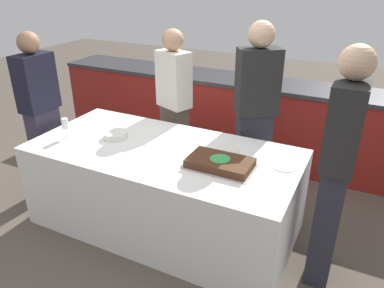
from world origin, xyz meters
The scene contains 12 objects.
ground_plane centered at (0.00, 0.00, 0.00)m, with size 14.00×14.00×0.00m, color brown.
back_counter centered at (0.00, 1.59, 0.46)m, with size 4.40×0.58×0.92m.
dining_table centered at (0.00, 0.00, 0.37)m, with size 2.17×1.04×0.73m.
cake centered at (0.52, -0.07, 0.76)m, with size 0.50×0.31×0.07m.
plate_stack centered at (-0.47, 0.01, 0.76)m, with size 0.20×0.20×0.05m.
wine_glass centered at (-0.84, -0.18, 0.86)m, with size 0.06×0.06×0.18m.
side_plate_near_cake centered at (0.47, 0.23, 0.73)m, with size 0.20×0.20×0.00m.
side_plate_right_edge centered at (0.94, 0.16, 0.73)m, with size 0.20×0.20×0.00m.
person_cutting_cake centered at (0.52, 0.74, 0.88)m, with size 0.41×0.37×1.67m.
person_seated_left centered at (-1.31, 0.00, 0.81)m, with size 0.20×0.34×1.56m.
person_seated_right centered at (1.31, 0.00, 0.87)m, with size 0.21×0.39×1.67m.
person_standing_back centered at (-0.30, 0.74, 0.81)m, with size 0.37×0.31×1.55m.
Camera 1 is at (1.41, -2.30, 2.05)m, focal length 35.00 mm.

